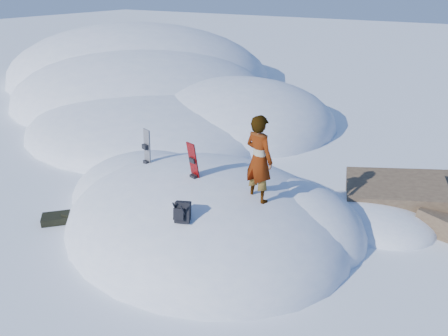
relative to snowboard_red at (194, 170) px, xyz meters
The scene contains 9 objects.
ground 1.68m from the snowboard_red, 88.64° to the left, with size 120.00×120.00×0.00m, color white.
snow_mound 1.76m from the snowboard_red, 105.24° to the left, with size 8.00×6.00×3.00m.
snow_ridge 14.68m from the snowboard_red, 135.60° to the left, with size 21.50×18.50×6.40m.
rock_outcrop 5.28m from the snowboard_red, 42.13° to the left, with size 4.68×4.41×1.68m.
snowboard_red is the anchor object (origin of this frame).
snowboard_dark 1.78m from the snowboard_red, 166.78° to the left, with size 0.27×0.21×1.41m.
backpack 1.46m from the snowboard_red, 63.98° to the right, with size 0.39×0.43×0.48m.
gear_pile 3.77m from the snowboard_red, 157.62° to the right, with size 0.89×0.79×0.23m.
person 1.61m from the snowboard_red, ahead, with size 0.67×0.44×1.83m, color slate.
Camera 1 is at (5.16, -7.41, 5.47)m, focal length 35.00 mm.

